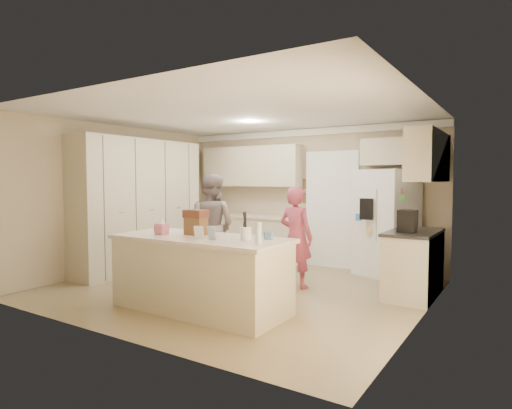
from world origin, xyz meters
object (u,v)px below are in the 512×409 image
Objects in this scene: utensil_crock at (246,234)px; dollhouse_body at (196,226)px; teen_girl at (296,237)px; refrigerator at (386,223)px; island_base at (200,275)px; tissue_box at (162,229)px; teen_boy at (211,226)px; coffee_maker at (408,221)px.

dollhouse_body is at bearing 176.42° from utensil_crock.
dollhouse_body is at bearing 74.64° from teen_girl.
island_base is (-1.41, -3.15, -0.46)m from refrigerator.
refrigerator is 3.49m from island_base.
island_base is 0.86m from utensil_crock.
tissue_box reaches higher than island_base.
refrigerator is 6.92× the size of dollhouse_body.
teen_boy reaches higher than dollhouse_body.
teen_boy reaches higher than tissue_box.
utensil_crock is 0.09× the size of teen_boy.
island_base is 1.76m from teen_girl.
teen_boy is at bearing 14.24° from teen_girl.
island_base is 0.62m from dollhouse_body.
refrigerator is at bearing 58.93° from tissue_box.
teen_boy is (-0.84, 1.36, -0.17)m from dollhouse_body.
refrigerator is 12.00× the size of utensil_crock.
coffee_maker is 1.15× the size of dollhouse_body.
utensil_crock is (-1.40, -1.85, -0.07)m from coffee_maker.
refrigerator is 1.05× the size of teen_boy.
refrigerator is at bearing 62.94° from dollhouse_body.
dollhouse_body is (0.40, 0.20, 0.04)m from tissue_box.
utensil_crock is at bearing 130.65° from teen_boy.
utensil_crock is 0.58× the size of dollhouse_body.
utensil_crock reaches higher than tissue_box.
teen_girl is at bearing -97.57° from refrigerator.
teen_girl is at bearing -171.45° from coffee_maker.
coffee_maker is 0.14× the size of island_base.
coffee_maker is 3.28m from tissue_box.
refrigerator is 3.20m from utensil_crock.
teen_girl reaches higher than utensil_crock.
coffee_maker is at bearing -164.93° from teen_girl.
island_base is 1.82m from teen_boy.
teen_boy is (-0.99, 1.46, 0.42)m from island_base.
utensil_crock is 1.21m from tissue_box.
teen_boy reaches higher than teen_girl.
refrigerator is 3.80m from tissue_box.
dollhouse_body is at bearing 146.31° from island_base.
utensil_crock is 0.80m from dollhouse_body.
dollhouse_body is (-0.15, 0.10, 0.60)m from island_base.
coffee_maker is 1.62m from teen_girl.
dollhouse_body is (-2.20, -1.80, -0.03)m from coffee_maker.
utensil_crock is at bearing -127.12° from coffee_maker.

